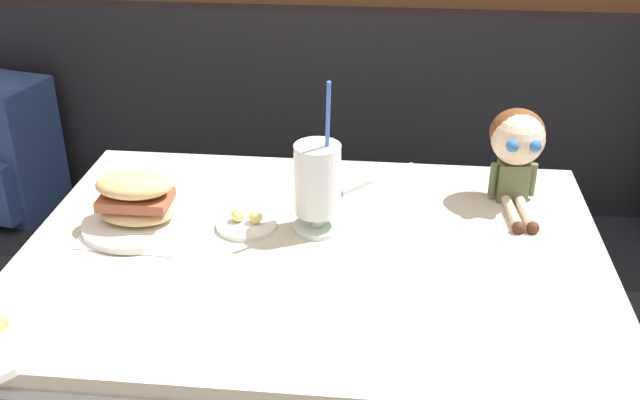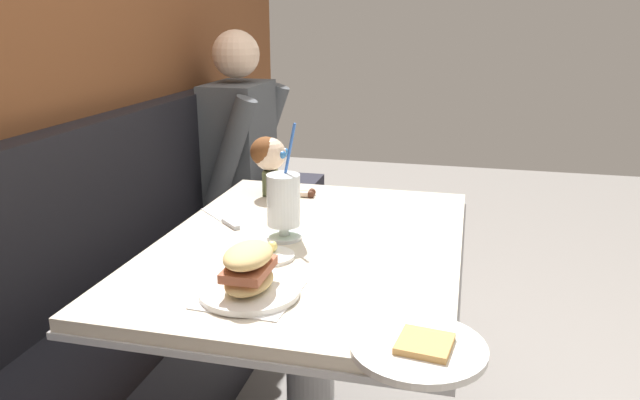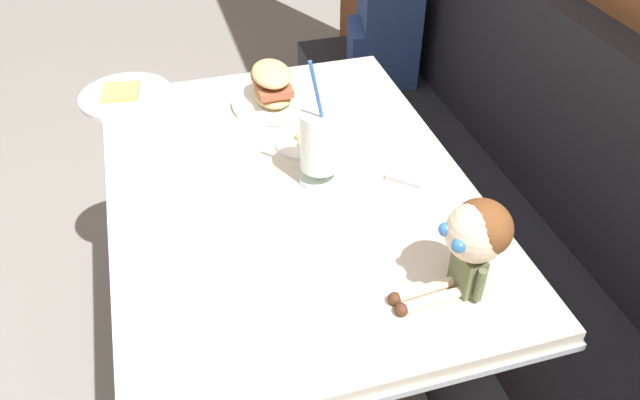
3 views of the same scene
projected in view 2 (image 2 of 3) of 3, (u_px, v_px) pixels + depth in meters
wood_panel_wall at (9, 61)px, 1.72m from camera, size 4.40×0.08×2.40m
booth_bench at (117, 347)px, 1.92m from camera, size 2.60×0.48×1.00m
diner_table at (310, 306)px, 1.71m from camera, size 1.11×0.81×0.74m
toast_plate at (419, 347)px, 1.11m from camera, size 0.25×0.25×0.03m
milkshake_glass at (284, 204)px, 1.64m from camera, size 0.10×0.10×0.31m
sandwich_plate at (249, 276)px, 1.32m from camera, size 0.22×0.22×0.12m
butter_saucer at (270, 254)px, 1.53m from camera, size 0.12×0.12×0.04m
butter_knife at (226, 221)px, 1.79m from camera, size 0.17×0.19×0.01m
seated_doll at (270, 157)px, 2.03m from camera, size 0.12×0.22×0.20m
diner_patron at (248, 146)px, 2.79m from camera, size 0.55×0.48×0.81m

